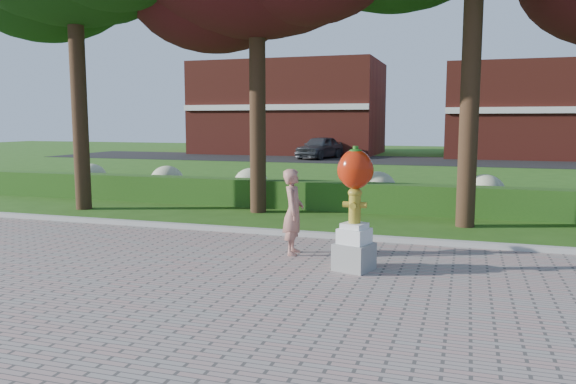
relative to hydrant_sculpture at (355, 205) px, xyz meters
name	(u,v)px	position (x,y,z in m)	size (l,w,h in m)	color
ground	(243,273)	(-1.75, -0.62, -1.14)	(100.00, 100.00, 0.00)	#275114
walkway	(90,374)	(-1.75, -4.62, -1.12)	(40.00, 14.00, 0.04)	gray
curb	(295,234)	(-1.75, 2.38, -1.06)	(40.00, 0.18, 0.15)	#ADADA5
lawn_hedge	(337,196)	(-1.75, 6.38, -0.74)	(24.00, 0.70, 0.80)	#1B4814
hydrangea_row	(363,188)	(-1.18, 7.38, -0.59)	(20.10, 1.10, 0.99)	#B5BD90
street	(410,161)	(-1.75, 27.38, -1.13)	(50.00, 8.00, 0.02)	black
building_left	(289,108)	(-11.75, 33.38, 2.36)	(14.00, 8.00, 7.00)	maroon
building_right	(538,111)	(6.25, 33.38, 2.06)	(12.00, 8.00, 6.40)	maroon
hydrant_sculpture	(355,205)	(0.00, 0.00, 0.00)	(0.71, 0.71, 2.07)	gray
woman	(293,212)	(-1.30, 0.77, -0.30)	(0.58, 0.38, 1.60)	#AA6F61
parked_car	(320,147)	(-7.72, 27.46, -0.36)	(1.78, 4.42, 1.51)	#393C40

